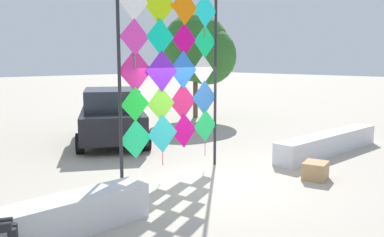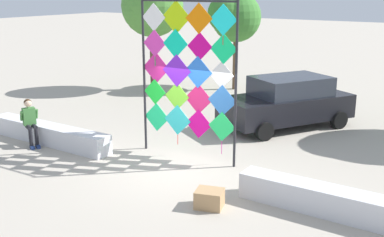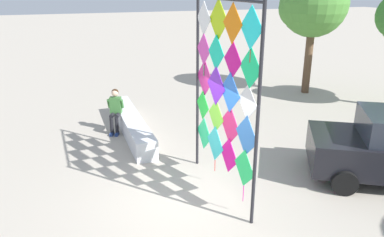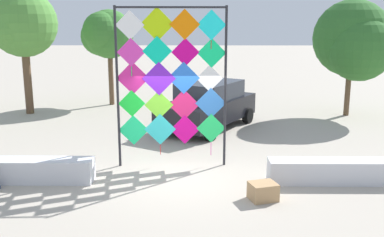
# 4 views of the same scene
# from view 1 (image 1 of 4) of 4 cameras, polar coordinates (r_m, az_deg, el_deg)

# --- Properties ---
(ground) EXTENTS (120.00, 120.00, 0.00)m
(ground) POSITION_cam_1_polar(r_m,az_deg,el_deg) (9.06, 2.56, -8.91)
(ground) COLOR #ADA393
(plaza_ledge_right) EXTENTS (4.68, 0.60, 0.58)m
(plaza_ledge_right) POSITION_cam_1_polar(r_m,az_deg,el_deg) (12.37, 18.72, -3.29)
(plaza_ledge_right) COLOR silver
(plaza_ledge_right) RESTS_ON ground
(kite_display_rack) EXTENTS (2.96, 0.19, 4.33)m
(kite_display_rack) POSITION_cam_1_polar(r_m,az_deg,el_deg) (9.15, -2.75, 6.89)
(kite_display_rack) COLOR #232328
(kite_display_rack) RESTS_ON ground
(parked_car) EXTENTS (3.91, 4.80, 1.73)m
(parked_car) POSITION_cam_1_polar(r_m,az_deg,el_deg) (13.49, -11.19, 0.45)
(parked_car) COLOR black
(parked_car) RESTS_ON ground
(cardboard_box_large) EXTENTS (0.70, 0.64, 0.39)m
(cardboard_box_large) POSITION_cam_1_polar(r_m,az_deg,el_deg) (9.62, 16.97, -7.02)
(cardboard_box_large) COLOR tan
(cardboard_box_large) RESTS_ON ground
(tree_palm_like) EXTENTS (3.14, 3.54, 4.80)m
(tree_palm_like) POSITION_cam_1_polar(r_m,az_deg,el_deg) (18.67, 1.10, 9.53)
(tree_palm_like) COLOR brown
(tree_palm_like) RESTS_ON ground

